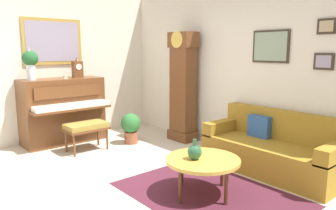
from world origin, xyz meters
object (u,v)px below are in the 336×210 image
at_px(mantel_clock, 77,68).
at_px(flower_vase, 30,62).
at_px(piano_bench, 86,127).
at_px(teacup, 65,77).
at_px(grandfather_clock, 183,90).
at_px(potted_plant, 131,126).
at_px(piano, 63,110).
at_px(couch, 273,149).
at_px(green_jug, 195,152).
at_px(coffee_table, 203,161).

bearing_deg(mantel_clock, flower_vase, -90.03).
xyz_separation_m(piano_bench, teacup, (-0.66, -0.05, 0.81)).
xyz_separation_m(grandfather_clock, potted_plant, (-0.44, -0.88, -0.64)).
bearing_deg(piano, piano_bench, 5.67).
relative_size(piano, potted_plant, 2.57).
height_order(piano_bench, mantel_clock, mantel_clock).
distance_m(mantel_clock, potted_plant, 1.48).
xyz_separation_m(couch, mantel_clock, (-3.33, -1.34, 1.05)).
distance_m(grandfather_clock, teacup, 2.15).
height_order(mantel_clock, potted_plant, mantel_clock).
height_order(piano, grandfather_clock, grandfather_clock).
bearing_deg(potted_plant, couch, 17.39).
bearing_deg(mantel_clock, couch, 21.92).
bearing_deg(couch, flower_vase, -146.77).
height_order(piano_bench, grandfather_clock, grandfather_clock).
bearing_deg(flower_vase, piano_bench, 38.10).
height_order(couch, mantel_clock, mantel_clock).
bearing_deg(piano_bench, grandfather_clock, 71.66).
height_order(grandfather_clock, green_jug, grandfather_clock).
xyz_separation_m(mantel_clock, potted_plant, (0.88, 0.57, -1.04)).
height_order(flower_vase, green_jug, flower_vase).
distance_m(piano, mantel_clock, 0.82).
distance_m(grandfather_clock, coffee_table, 2.42).
bearing_deg(teacup, mantel_clock, 109.32).
bearing_deg(mantel_clock, piano, -90.35).
bearing_deg(couch, piano, -153.53).
distance_m(couch, potted_plant, 2.56).
height_order(piano_bench, coffee_table, piano_bench).
xyz_separation_m(couch, green_jug, (-0.17, -1.40, 0.22)).
relative_size(piano, couch, 0.76).
bearing_deg(green_jug, piano, -175.35).
height_order(piano, flower_vase, flower_vase).
bearing_deg(green_jug, couch, 83.22).
height_order(piano_bench, potted_plant, potted_plant).
distance_m(mantel_clock, flower_vase, 0.85).
bearing_deg(mantel_clock, grandfather_clock, 47.69).
relative_size(grandfather_clock, flower_vase, 3.50).
distance_m(mantel_clock, teacup, 0.34).
bearing_deg(flower_vase, coffee_table, 15.20).
bearing_deg(piano_bench, potted_plant, 81.47).
height_order(grandfather_clock, teacup, grandfather_clock).
xyz_separation_m(piano_bench, mantel_clock, (-0.76, 0.24, 0.95)).
xyz_separation_m(piano, potted_plant, (0.89, 0.89, -0.28)).
xyz_separation_m(couch, flower_vase, (-3.33, -2.18, 1.19)).
relative_size(mantel_clock, teacup, 3.28).
relative_size(piano, green_jug, 6.00).
distance_m(piano, couch, 3.73).
xyz_separation_m(teacup, potted_plant, (0.78, 0.87, -0.89)).
bearing_deg(mantel_clock, green_jug, -1.11).
bearing_deg(grandfather_clock, coffee_table, -37.14).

